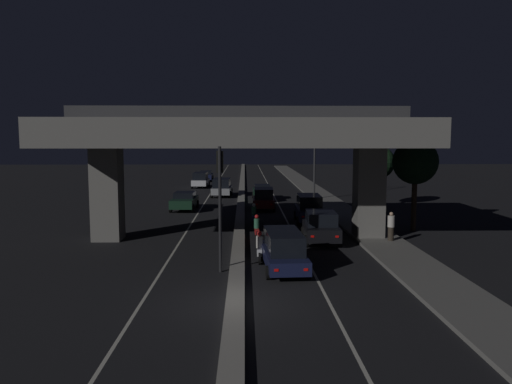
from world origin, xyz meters
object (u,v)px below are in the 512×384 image
at_px(motorcycle_red_filtering_mid, 257,229).
at_px(car_silver_second_oncoming, 222,187).
at_px(street_lamp, 312,147).
at_px(car_dark_blue_lead, 284,249).
at_px(car_dark_blue_third, 309,208).
at_px(car_dark_green_fifth, 262,192).
at_px(car_white_third_oncoming, 201,180).
at_px(car_black_second, 321,226).
at_px(car_dark_red_fourth, 264,198).
at_px(car_dark_green_lead_oncoming, 184,201).
at_px(motorcycle_white_filtering_near, 259,249).
at_px(car_dark_blue_fourth_oncoming, 206,176).
at_px(traffic_light_left_of_median, 220,187).
at_px(motorcycle_blue_filtering_far, 254,216).
at_px(pedestrian_on_sidewalk, 391,226).

bearing_deg(motorcycle_red_filtering_mid, car_silver_second_oncoming, 6.53).
height_order(street_lamp, car_dark_blue_lead, street_lamp).
xyz_separation_m(street_lamp, motorcycle_red_filtering_mid, (-5.71, -18.90, -4.56)).
bearing_deg(car_dark_blue_third, car_silver_second_oncoming, 24.48).
relative_size(car_dark_green_fifth, car_white_third_oncoming, 1.14).
distance_m(car_black_second, car_dark_red_fourth, 13.81).
relative_size(car_dark_green_fifth, car_dark_green_lead_oncoming, 1.06).
bearing_deg(car_dark_green_lead_oncoming, motorcycle_white_filtering_near, 19.63).
xyz_separation_m(car_dark_blue_lead, car_dark_blue_fourth_oncoming, (-7.23, 48.26, -0.16)).
bearing_deg(motorcycle_white_filtering_near, car_silver_second_oncoming, 7.14).
bearing_deg(car_dark_green_lead_oncoming, car_dark_green_fifth, 136.85).
relative_size(car_dark_blue_third, car_dark_blue_fourth_oncoming, 0.89).
xyz_separation_m(traffic_light_left_of_median, car_dark_blue_third, (5.64, 13.06, -2.75)).
distance_m(motorcycle_red_filtering_mid, motorcycle_blue_filtering_far, 5.21).
relative_size(car_white_third_oncoming, motorcycle_red_filtering_mid, 2.10).
distance_m(car_dark_blue_fourth_oncoming, motorcycle_red_filtering_mid, 42.02).
xyz_separation_m(car_dark_blue_third, motorcycle_white_filtering_near, (-3.86, -11.23, -0.40)).
xyz_separation_m(car_dark_blue_third, car_white_third_oncoming, (-9.96, 25.97, -0.05)).
bearing_deg(car_dark_blue_lead, car_black_second, -26.67).
height_order(car_dark_blue_lead, car_white_third_oncoming, car_white_third_oncoming).
xyz_separation_m(car_dark_green_lead_oncoming, car_silver_second_oncoming, (2.66, 9.86, 0.21)).
distance_m(car_dark_green_fifth, car_dark_green_lead_oncoming, 9.51).
height_order(car_black_second, car_white_third_oncoming, car_white_third_oncoming).
bearing_deg(car_dark_blue_lead, motorcycle_red_filtering_mid, 6.12).
height_order(car_silver_second_oncoming, motorcycle_red_filtering_mid, car_silver_second_oncoming).
bearing_deg(pedestrian_on_sidewalk, car_dark_red_fourth, 115.64).
bearing_deg(motorcycle_white_filtering_near, street_lamp, -12.55).
relative_size(car_dark_blue_lead, motorcycle_white_filtering_near, 2.58).
relative_size(street_lamp, car_dark_green_fifth, 1.87).
relative_size(car_dark_blue_third, motorcycle_blue_filtering_far, 2.30).
xyz_separation_m(car_dark_blue_lead, motorcycle_blue_filtering_far, (-1.13, 11.91, -0.28)).
bearing_deg(car_dark_green_fifth, pedestrian_on_sidewalk, -162.99).
xyz_separation_m(car_dark_blue_lead, motorcycle_white_filtering_near, (-1.05, 1.51, -0.29)).
bearing_deg(car_black_second, pedestrian_on_sidewalk, -92.48).
height_order(car_dark_blue_lead, motorcycle_blue_filtering_far, car_dark_blue_lead).
height_order(traffic_light_left_of_median, motorcycle_red_filtering_mid, traffic_light_left_of_median).
height_order(car_dark_blue_lead, motorcycle_red_filtering_mid, car_dark_blue_lead).
xyz_separation_m(car_dark_blue_fourth_oncoming, motorcycle_blue_filtering_far, (6.10, -36.35, -0.13)).
relative_size(car_dark_green_lead_oncoming, car_silver_second_oncoming, 1.00).
bearing_deg(street_lamp, traffic_light_left_of_median, -106.13).
height_order(car_black_second, car_dark_blue_fourth_oncoming, car_black_second).
distance_m(car_dark_green_fifth, motorcycle_blue_filtering_far, 14.12).
height_order(street_lamp, car_white_third_oncoming, street_lamp).
bearing_deg(car_dark_blue_fourth_oncoming, street_lamp, 27.05).
bearing_deg(car_dark_blue_fourth_oncoming, car_dark_blue_lead, 7.91).
xyz_separation_m(car_dark_red_fourth, motorcycle_white_filtering_near, (-0.90, -17.90, -0.33)).
relative_size(car_dark_blue_lead, car_dark_red_fourth, 1.18).
height_order(street_lamp, car_dark_green_lead_oncoming, street_lamp).
relative_size(car_white_third_oncoming, motorcycle_blue_filtering_far, 2.28).
bearing_deg(motorcycle_white_filtering_near, car_dark_blue_lead, -144.34).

